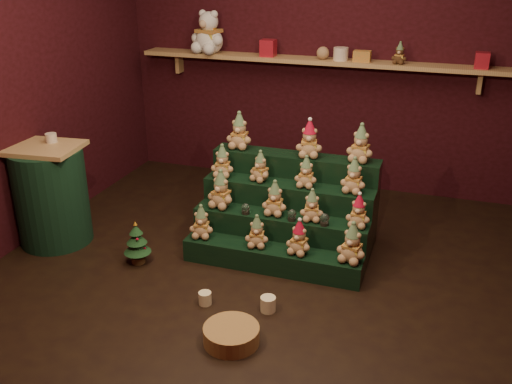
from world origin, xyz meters
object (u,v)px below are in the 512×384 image
(mini_christmas_tree, at_px, (137,243))
(wicker_basket, at_px, (231,335))
(mug_right, at_px, (268,304))
(snow_globe_b, at_px, (292,215))
(mug_left, at_px, (205,298))
(side_table, at_px, (51,195))
(white_bear, at_px, (209,26))
(riser_tier_front, at_px, (272,259))
(snow_globe_a, at_px, (246,209))
(brown_bear, at_px, (400,53))
(snow_globe_c, at_px, (324,219))

(mini_christmas_tree, distance_m, wicker_basket, 1.27)
(mini_christmas_tree, distance_m, mug_right, 1.21)
(snow_globe_b, height_order, mug_left, snow_globe_b)
(side_table, height_order, mini_christmas_tree, side_table)
(white_bear, bearing_deg, side_table, -93.67)
(riser_tier_front, bearing_deg, white_bear, 124.97)
(snow_globe_b, relative_size, side_table, 0.11)
(wicker_basket, bearing_deg, white_bear, 114.90)
(snow_globe_a, distance_m, wicker_basket, 1.19)
(snow_globe_b, bearing_deg, wicker_basket, -94.20)
(wicker_basket, bearing_deg, riser_tier_front, 91.73)
(mug_right, xyz_separation_m, brown_bear, (0.52, 2.28, 1.36))
(snow_globe_c, relative_size, brown_bear, 0.50)
(snow_globe_c, height_order, brown_bear, brown_bear)
(side_table, distance_m, wicker_basket, 2.10)
(snow_globe_b, relative_size, snow_globe_c, 0.95)
(snow_globe_a, height_order, mug_left, snow_globe_a)
(riser_tier_front, distance_m, wicker_basket, 0.94)
(mini_christmas_tree, bearing_deg, brown_bear, 49.53)
(wicker_basket, relative_size, white_bear, 0.68)
(snow_globe_c, bearing_deg, mini_christmas_tree, -163.67)
(riser_tier_front, bearing_deg, side_table, -176.05)
(mini_christmas_tree, bearing_deg, side_table, 172.03)
(riser_tier_front, relative_size, mug_left, 15.34)
(mini_christmas_tree, distance_m, white_bear, 2.44)
(wicker_basket, bearing_deg, mug_left, 134.03)
(snow_globe_c, relative_size, mug_left, 1.05)
(mug_right, height_order, white_bear, white_bear)
(snow_globe_b, distance_m, white_bear, 2.37)
(side_table, bearing_deg, mini_christmas_tree, -14.37)
(snow_globe_b, relative_size, mug_right, 0.86)
(side_table, height_order, mug_left, side_table)
(side_table, distance_m, brown_bear, 3.30)
(snow_globe_b, xyz_separation_m, side_table, (-1.98, -0.29, 0.01))
(riser_tier_front, bearing_deg, brown_bear, 69.00)
(snow_globe_c, xyz_separation_m, brown_bear, (0.30, 1.58, 1.01))
(white_bear, bearing_deg, snow_globe_b, -34.32)
(snow_globe_b, bearing_deg, mug_left, -118.03)
(side_table, bearing_deg, white_bear, 64.27)
(mug_right, bearing_deg, wicker_basket, -106.02)
(snow_globe_b, distance_m, side_table, 2.00)
(snow_globe_a, distance_m, snow_globe_b, 0.38)
(riser_tier_front, relative_size, white_bear, 2.66)
(mug_left, height_order, mug_right, mug_right)
(snow_globe_a, distance_m, snow_globe_c, 0.63)
(riser_tier_front, distance_m, mini_christmas_tree, 1.06)
(mini_christmas_tree, height_order, brown_bear, brown_bear)
(brown_bear, bearing_deg, mug_right, -95.89)
(wicker_basket, bearing_deg, mug_right, 73.98)
(snow_globe_a, distance_m, mini_christmas_tree, 0.89)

